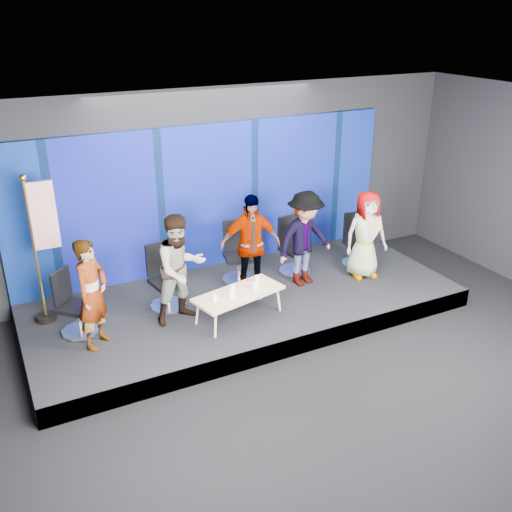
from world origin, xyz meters
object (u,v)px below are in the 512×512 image
(panelist_a, at_px, (92,294))
(mug_b, at_px, (232,294))
(chair_b, at_px, (166,287))
(panelist_b, at_px, (181,269))
(flag_stand, at_px, (43,246))
(mug_d, at_px, (255,286))
(panelist_e, at_px, (366,235))
(coffee_table, at_px, (239,294))
(chair_e, at_px, (356,248))
(mug_e, at_px, (257,279))
(panelist_c, at_px, (250,245))
(chair_a, at_px, (75,313))
(mug_a, at_px, (215,298))
(chair_d, at_px, (293,254))
(panelist_d, at_px, (305,239))
(chair_c, at_px, (238,262))
(mug_c, at_px, (233,288))

(panelist_a, height_order, mug_b, panelist_a)
(chair_b, distance_m, panelist_b, 0.71)
(panelist_b, xyz_separation_m, flag_stand, (-1.78, 0.89, 0.37))
(panelist_a, bearing_deg, mug_d, -51.22)
(panelist_e, distance_m, coffee_table, 2.66)
(chair_e, distance_m, mug_e, 2.46)
(panelist_c, height_order, chair_e, panelist_c)
(chair_a, distance_m, mug_d, 2.69)
(panelist_b, bearing_deg, coffee_table, -33.14)
(mug_b, bearing_deg, panelist_b, 144.50)
(mug_a, bearing_deg, flag_stand, 148.54)
(chair_d, relative_size, panelist_d, 0.62)
(panelist_c, distance_m, chair_e, 2.31)
(mug_b, bearing_deg, panelist_e, 9.37)
(mug_a, distance_m, mug_d, 0.70)
(panelist_b, xyz_separation_m, coffee_table, (0.78, -0.35, -0.45))
(panelist_c, xyz_separation_m, mug_d, (-0.26, -0.70, -0.37))
(panelist_c, bearing_deg, mug_b, -118.88)
(chair_b, relative_size, panelist_c, 0.61)
(chair_e, relative_size, panelist_e, 0.62)
(coffee_table, bearing_deg, chair_e, 16.51)
(panelist_e, xyz_separation_m, mug_a, (-3.03, -0.43, -0.31))
(chair_c, distance_m, coffee_table, 1.32)
(chair_a, bearing_deg, chair_c, -35.48)
(mug_d, bearing_deg, flag_stand, 156.33)
(chair_c, xyz_separation_m, mug_d, (-0.27, -1.20, 0.14))
(panelist_a, relative_size, panelist_c, 0.94)
(chair_b, bearing_deg, panelist_e, -17.15)
(mug_e, bearing_deg, panelist_a, 179.52)
(mug_d, bearing_deg, mug_e, 56.02)
(panelist_d, relative_size, mug_a, 18.62)
(chair_e, height_order, mug_e, chair_e)
(mug_e, bearing_deg, mug_c, -166.73)
(coffee_table, bearing_deg, chair_a, 163.96)
(chair_e, distance_m, coffee_table, 2.91)
(chair_a, height_order, coffee_table, chair_a)
(flag_stand, bearing_deg, panelist_b, -26.19)
(panelist_d, relative_size, coffee_table, 1.11)
(panelist_b, xyz_separation_m, mug_c, (0.72, -0.27, -0.36))
(mug_d, bearing_deg, chair_e, 18.32)
(chair_c, relative_size, panelist_c, 0.62)
(chair_d, distance_m, mug_d, 1.70)
(chair_e, bearing_deg, mug_a, -154.56)
(coffee_table, relative_size, mug_d, 13.79)
(chair_a, bearing_deg, mug_b, -65.54)
(panelist_b, distance_m, panelist_e, 3.40)
(panelist_b, bearing_deg, mug_a, -57.97)
(panelist_a, distance_m, chair_d, 3.82)
(flag_stand, bearing_deg, panelist_d, -8.76)
(chair_b, height_order, chair_d, chair_b)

